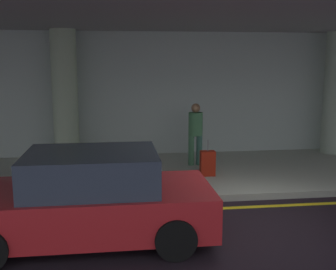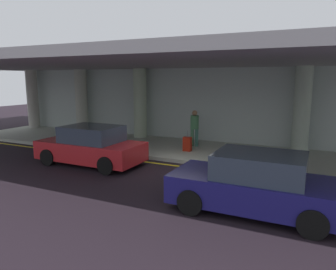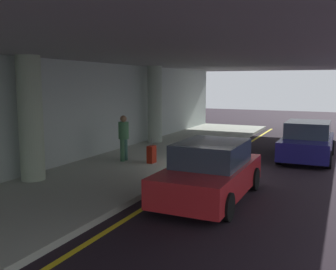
{
  "view_description": "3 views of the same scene",
  "coord_description": "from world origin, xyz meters",
  "px_view_note": "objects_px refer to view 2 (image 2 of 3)",
  "views": [
    {
      "loc": [
        -2.65,
        -7.22,
        2.93
      ],
      "look_at": [
        -1.52,
        1.48,
        1.38
      ],
      "focal_mm": 44.55,
      "sensor_mm": 36.0,
      "label": 1
    },
    {
      "loc": [
        4.73,
        -10.05,
        3.26
      ],
      "look_at": [
        -0.87,
        1.58,
        0.98
      ],
      "focal_mm": 34.02,
      "sensor_mm": 36.0,
      "label": 2
    },
    {
      "loc": [
        -12.37,
        -3.68,
        3.03
      ],
      "look_at": [
        0.35,
        2.24,
        1.09
      ],
      "focal_mm": 40.81,
      "sensor_mm": 36.0,
      "label": 3
    }
  ],
  "objects_px": {
    "car_red": "(91,146)",
    "suitcase_upright_primary": "(187,144)",
    "support_column_far_left": "(33,99)",
    "support_column_right_mid": "(302,109)",
    "traveler_with_luggage": "(195,126)",
    "support_column_left_mid": "(82,101)",
    "car_navy": "(256,184)",
    "support_column_center": "(140,103)"
  },
  "relations": [
    {
      "from": "support_column_left_mid",
      "to": "car_red",
      "type": "xyz_separation_m",
      "value": [
        4.89,
        -5.23,
        -1.26
      ]
    },
    {
      "from": "support_column_far_left",
      "to": "traveler_with_luggage",
      "type": "bearing_deg",
      "value": -4.99
    },
    {
      "from": "car_red",
      "to": "traveler_with_luggage",
      "type": "bearing_deg",
      "value": -121.12
    },
    {
      "from": "support_column_center",
      "to": "car_navy",
      "type": "distance_m",
      "value": 10.31
    },
    {
      "from": "support_column_right_mid",
      "to": "suitcase_upright_primary",
      "type": "distance_m",
      "value": 5.11
    },
    {
      "from": "car_red",
      "to": "suitcase_upright_primary",
      "type": "distance_m",
      "value": 4.14
    },
    {
      "from": "support_column_right_mid",
      "to": "car_navy",
      "type": "distance_m",
      "value": 7.17
    },
    {
      "from": "support_column_right_mid",
      "to": "suitcase_upright_primary",
      "type": "bearing_deg",
      "value": -154.48
    },
    {
      "from": "support_column_far_left",
      "to": "support_column_left_mid",
      "type": "xyz_separation_m",
      "value": [
        4.0,
        0.0,
        0.0
      ]
    },
    {
      "from": "car_red",
      "to": "traveler_with_luggage",
      "type": "relative_size",
      "value": 2.44
    },
    {
      "from": "support_column_right_mid",
      "to": "car_navy",
      "type": "bearing_deg",
      "value": -94.62
    },
    {
      "from": "support_column_right_mid",
      "to": "car_red",
      "type": "height_order",
      "value": "support_column_right_mid"
    },
    {
      "from": "support_column_left_mid",
      "to": "suitcase_upright_primary",
      "type": "height_order",
      "value": "support_column_left_mid"
    },
    {
      "from": "support_column_far_left",
      "to": "car_navy",
      "type": "bearing_deg",
      "value": -24.51
    },
    {
      "from": "support_column_right_mid",
      "to": "car_red",
      "type": "bearing_deg",
      "value": -143.67
    },
    {
      "from": "car_navy",
      "to": "suitcase_upright_primary",
      "type": "height_order",
      "value": "car_navy"
    },
    {
      "from": "support_column_center",
      "to": "traveler_with_luggage",
      "type": "distance_m",
      "value": 3.74
    },
    {
      "from": "support_column_far_left",
      "to": "support_column_left_mid",
      "type": "height_order",
      "value": "same"
    },
    {
      "from": "support_column_left_mid",
      "to": "suitcase_upright_primary",
      "type": "distance_m",
      "value": 8.03
    },
    {
      "from": "support_column_center",
      "to": "support_column_right_mid",
      "type": "height_order",
      "value": "same"
    },
    {
      "from": "support_column_center",
      "to": "car_navy",
      "type": "xyz_separation_m",
      "value": [
        7.43,
        -7.04,
        -1.26
      ]
    },
    {
      "from": "support_column_right_mid",
      "to": "car_navy",
      "type": "height_order",
      "value": "support_column_right_mid"
    },
    {
      "from": "suitcase_upright_primary",
      "to": "support_column_left_mid",
      "type": "bearing_deg",
      "value": 157.65
    },
    {
      "from": "support_column_far_left",
      "to": "car_red",
      "type": "height_order",
      "value": "support_column_far_left"
    },
    {
      "from": "car_red",
      "to": "support_column_far_left",
      "type": "bearing_deg",
      "value": -29.85
    },
    {
      "from": "support_column_left_mid",
      "to": "traveler_with_luggage",
      "type": "distance_m",
      "value": 7.62
    },
    {
      "from": "support_column_left_mid",
      "to": "support_column_right_mid",
      "type": "height_order",
      "value": "same"
    },
    {
      "from": "support_column_center",
      "to": "traveler_with_luggage",
      "type": "height_order",
      "value": "support_column_center"
    },
    {
      "from": "support_column_center",
      "to": "suitcase_upright_primary",
      "type": "xyz_separation_m",
      "value": [
        3.6,
        -2.1,
        -1.51
      ]
    },
    {
      "from": "car_navy",
      "to": "suitcase_upright_primary",
      "type": "relative_size",
      "value": 4.56
    },
    {
      "from": "car_red",
      "to": "traveler_with_luggage",
      "type": "distance_m",
      "value": 4.98
    },
    {
      "from": "traveler_with_luggage",
      "to": "car_navy",
      "type": "bearing_deg",
      "value": 90.8
    },
    {
      "from": "car_red",
      "to": "car_navy",
      "type": "distance_m",
      "value": 6.79
    },
    {
      "from": "support_column_far_left",
      "to": "car_navy",
      "type": "height_order",
      "value": "support_column_far_left"
    },
    {
      "from": "suitcase_upright_primary",
      "to": "support_column_far_left",
      "type": "bearing_deg",
      "value": 162.84
    },
    {
      "from": "support_column_far_left",
      "to": "support_column_center",
      "type": "distance_m",
      "value": 8.0
    },
    {
      "from": "support_column_left_mid",
      "to": "traveler_with_luggage",
      "type": "height_order",
      "value": "support_column_left_mid"
    },
    {
      "from": "traveler_with_luggage",
      "to": "support_column_center",
      "type": "bearing_deg",
      "value": -48.28
    },
    {
      "from": "support_column_center",
      "to": "car_red",
      "type": "xyz_separation_m",
      "value": [
        0.89,
        -5.23,
        -1.26
      ]
    },
    {
      "from": "support_column_center",
      "to": "suitcase_upright_primary",
      "type": "height_order",
      "value": "support_column_center"
    },
    {
      "from": "traveler_with_luggage",
      "to": "support_column_far_left",
      "type": "bearing_deg",
      "value": -37.27
    },
    {
      "from": "car_navy",
      "to": "suitcase_upright_primary",
      "type": "xyz_separation_m",
      "value": [
        -3.83,
        4.94,
        -0.25
      ]
    }
  ]
}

